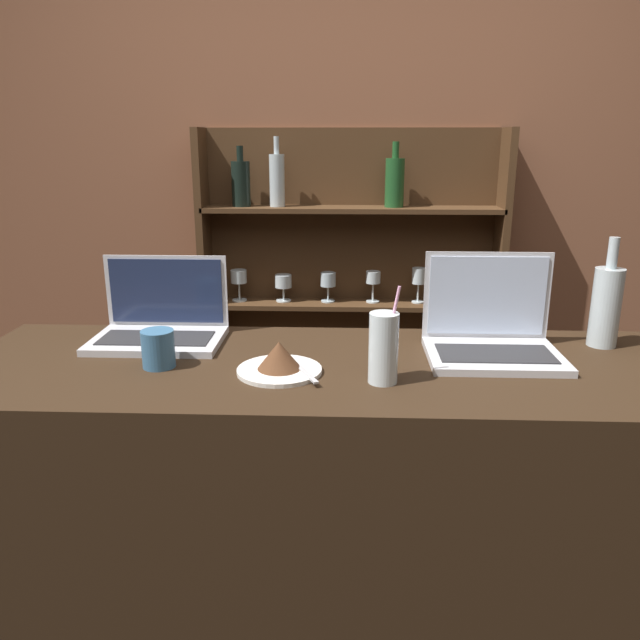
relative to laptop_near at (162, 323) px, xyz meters
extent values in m
cube|color=black|center=(0.49, -0.17, -0.58)|extent=(1.86, 0.59, 1.07)
cube|color=brown|center=(0.49, 1.18, 0.23)|extent=(7.00, 0.06, 2.70)
cube|color=#472D19|center=(-0.11, 1.06, -0.30)|extent=(0.03, 0.18, 1.64)
cube|color=#472D19|center=(1.14, 1.06, -0.30)|extent=(0.03, 0.18, 1.64)
cube|color=#472D19|center=(0.51, 1.14, -0.30)|extent=(1.28, 0.02, 1.64)
cube|color=#472D19|center=(0.51, 1.06, -0.63)|extent=(1.24, 0.18, 0.02)
cube|color=#472D19|center=(0.51, 1.06, -0.22)|extent=(1.24, 0.18, 0.02)
cube|color=#472D19|center=(0.51, 1.06, 0.19)|extent=(1.24, 0.18, 0.02)
cylinder|color=silver|center=(0.03, 1.06, -0.21)|extent=(0.06, 0.06, 0.01)
cylinder|color=silver|center=(0.03, 1.06, -0.17)|extent=(0.01, 0.01, 0.07)
cylinder|color=silver|center=(0.03, 1.06, -0.10)|extent=(0.07, 0.07, 0.06)
cylinder|color=silver|center=(0.22, 1.06, -0.21)|extent=(0.06, 0.06, 0.01)
cylinder|color=silver|center=(0.22, 1.06, -0.18)|extent=(0.01, 0.01, 0.06)
cylinder|color=silver|center=(0.22, 1.06, -0.12)|extent=(0.07, 0.07, 0.05)
cylinder|color=silver|center=(0.41, 1.06, -0.21)|extent=(0.06, 0.06, 0.01)
cylinder|color=silver|center=(0.41, 1.06, -0.17)|extent=(0.01, 0.01, 0.06)
cylinder|color=silver|center=(0.41, 1.06, -0.11)|extent=(0.07, 0.07, 0.06)
cylinder|color=silver|center=(0.61, 1.06, -0.21)|extent=(0.06, 0.06, 0.01)
cylinder|color=silver|center=(0.61, 1.06, -0.17)|extent=(0.01, 0.01, 0.08)
cylinder|color=silver|center=(0.61, 1.06, -0.10)|extent=(0.06, 0.06, 0.05)
cylinder|color=silver|center=(0.80, 1.06, -0.21)|extent=(0.05, 0.05, 0.01)
cylinder|color=silver|center=(0.80, 1.06, -0.17)|extent=(0.01, 0.01, 0.08)
cylinder|color=silver|center=(0.80, 1.06, -0.09)|extent=(0.06, 0.06, 0.07)
cylinder|color=silver|center=(1.00, 1.06, -0.21)|extent=(0.05, 0.05, 0.01)
cylinder|color=silver|center=(1.00, 1.06, -0.17)|extent=(0.01, 0.01, 0.07)
cylinder|color=silver|center=(1.00, 1.06, -0.10)|extent=(0.06, 0.06, 0.07)
cylinder|color=#B2C1C6|center=(0.20, 1.06, 0.30)|extent=(0.06, 0.06, 0.21)
cylinder|color=#B2C1C6|center=(0.20, 1.06, 0.44)|extent=(0.02, 0.02, 0.07)
cylinder|color=#1E4C23|center=(0.69, 1.06, 0.30)|extent=(0.08, 0.08, 0.20)
cylinder|color=#1E4C23|center=(0.69, 1.06, 0.43)|extent=(0.03, 0.03, 0.07)
cylinder|color=black|center=(0.05, 1.06, 0.29)|extent=(0.08, 0.08, 0.18)
cylinder|color=black|center=(0.05, 1.06, 0.41)|extent=(0.03, 0.03, 0.06)
cube|color=silver|center=(0.00, -0.04, -0.04)|extent=(0.33, 0.23, 0.02)
cube|color=#28282B|center=(0.00, -0.05, -0.03)|extent=(0.28, 0.12, 0.00)
cube|color=silver|center=(0.00, 0.07, 0.07)|extent=(0.33, 0.00, 0.20)
cube|color=#1E2847|center=(0.00, 0.07, 0.07)|extent=(0.31, 0.01, 0.18)
cube|color=silver|center=(0.85, -0.12, -0.04)|extent=(0.32, 0.24, 0.02)
cube|color=#28282B|center=(0.85, -0.13, -0.03)|extent=(0.27, 0.13, 0.00)
cube|color=silver|center=(0.85, 0.00, 0.08)|extent=(0.32, 0.00, 0.23)
cube|color=silver|center=(0.85, 0.00, 0.08)|extent=(0.29, 0.01, 0.20)
cylinder|color=silver|center=(0.34, -0.23, -0.04)|extent=(0.20, 0.20, 0.01)
cone|color=#51301C|center=(0.34, -0.23, 0.00)|extent=(0.10, 0.10, 0.06)
cube|color=#B7B7BC|center=(0.39, -0.25, -0.03)|extent=(0.08, 0.16, 0.00)
cylinder|color=silver|center=(0.57, -0.28, 0.03)|extent=(0.06, 0.06, 0.16)
cylinder|color=#EA9EC6|center=(0.59, -0.28, 0.06)|extent=(0.04, 0.01, 0.22)
cylinder|color=#B2C1C6|center=(1.16, 0.00, 0.06)|extent=(0.07, 0.07, 0.20)
cylinder|color=#B2C1C6|center=(1.16, 0.00, 0.20)|extent=(0.03, 0.03, 0.08)
cylinder|color=#38668C|center=(0.05, -0.21, 0.00)|extent=(0.08, 0.08, 0.09)
camera|label=1|loc=(0.49, -1.57, 0.47)|focal=35.00mm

